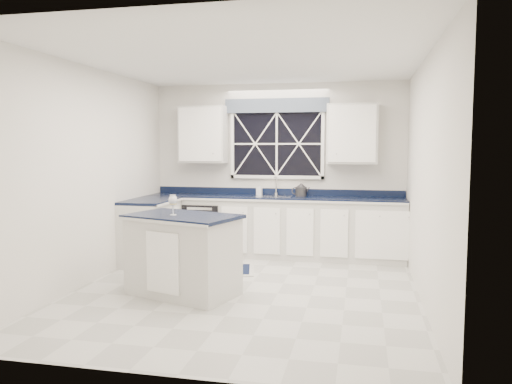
% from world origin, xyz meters
% --- Properties ---
extents(ground, '(4.50, 4.50, 0.00)m').
position_xyz_m(ground, '(0.00, 0.00, 0.00)').
color(ground, beige).
rests_on(ground, ground).
extents(back_wall, '(4.00, 0.10, 2.70)m').
position_xyz_m(back_wall, '(0.00, 2.25, 1.35)').
color(back_wall, silver).
rests_on(back_wall, ground).
extents(base_cabinets, '(3.99, 1.60, 0.90)m').
position_xyz_m(base_cabinets, '(-0.33, 1.78, 0.45)').
color(base_cabinets, silver).
rests_on(base_cabinets, ground).
extents(countertop, '(3.98, 0.64, 0.04)m').
position_xyz_m(countertop, '(0.00, 1.95, 0.92)').
color(countertop, black).
rests_on(countertop, base_cabinets).
extents(dishwasher, '(0.60, 0.58, 0.82)m').
position_xyz_m(dishwasher, '(-1.10, 1.95, 0.41)').
color(dishwasher, black).
rests_on(dishwasher, ground).
extents(window, '(1.65, 0.09, 1.26)m').
position_xyz_m(window, '(0.00, 2.20, 1.83)').
color(window, black).
rests_on(window, ground).
extents(upper_cabinets, '(3.10, 0.34, 0.90)m').
position_xyz_m(upper_cabinets, '(0.00, 2.08, 1.90)').
color(upper_cabinets, silver).
rests_on(upper_cabinets, ground).
extents(faucet, '(0.05, 0.20, 0.30)m').
position_xyz_m(faucet, '(0.00, 2.14, 1.10)').
color(faucet, '#BBBBBD').
rests_on(faucet, countertop).
extents(island, '(1.42, 1.10, 0.93)m').
position_xyz_m(island, '(-0.67, -0.25, 0.47)').
color(island, silver).
rests_on(island, ground).
extents(rug, '(1.26, 0.91, 0.02)m').
position_xyz_m(rug, '(-0.67, 0.89, 0.01)').
color(rug, '#BABAB5').
rests_on(rug, ground).
extents(kettle, '(0.28, 0.23, 0.21)m').
position_xyz_m(kettle, '(0.41, 2.07, 1.03)').
color(kettle, '#303033').
rests_on(kettle, countertop).
extents(wine_glass, '(0.10, 0.10, 0.23)m').
position_xyz_m(wine_glass, '(-0.77, -0.31, 1.09)').
color(wine_glass, silver).
rests_on(wine_glass, island).
extents(soap_bottle, '(0.09, 0.09, 0.18)m').
position_xyz_m(soap_bottle, '(-0.26, 2.10, 1.03)').
color(soap_bottle, silver).
rests_on(soap_bottle, countertop).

